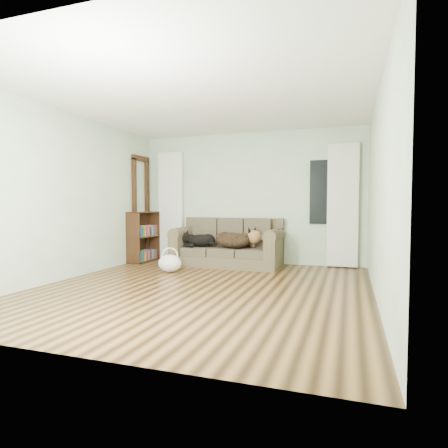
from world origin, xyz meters
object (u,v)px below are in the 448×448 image
(dog_shepherd, at_px, (235,241))
(tote_bag, at_px, (170,263))
(sofa, at_px, (227,242))
(bookshelf, at_px, (144,237))
(dog_black_lab, at_px, (199,240))

(dog_shepherd, relative_size, tote_bag, 1.77)
(sofa, relative_size, bookshelf, 1.99)
(sofa, height_order, tote_bag, sofa)
(sofa, distance_m, dog_shepherd, 0.20)
(sofa, distance_m, dog_black_lab, 0.56)
(dog_black_lab, xyz_separation_m, dog_shepherd, (0.74, -0.00, 0.01))
(sofa, relative_size, dog_shepherd, 2.77)
(tote_bag, bearing_deg, bookshelf, 138.43)
(dog_black_lab, relative_size, dog_shepherd, 0.80)
(sofa, xyz_separation_m, tote_bag, (-0.71, -0.99, -0.29))
(dog_shepherd, relative_size, bookshelf, 0.72)
(tote_bag, height_order, bookshelf, bookshelf)
(sofa, distance_m, tote_bag, 1.25)
(bookshelf, bearing_deg, sofa, 6.06)
(dog_shepherd, bearing_deg, bookshelf, 14.61)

